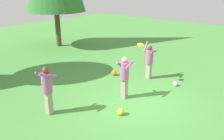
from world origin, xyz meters
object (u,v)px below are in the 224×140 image
object	(u,v)px
person_catcher	(124,74)
ball_orange	(114,73)
ball_white	(175,84)
person_bystander	(47,87)
frisbee	(140,45)
ball_yellow	(121,112)
person_thrower	(149,59)

from	to	relation	value
person_catcher	ball_orange	distance (m)	2.57
ball_white	ball_orange	xyz separation A→B (m)	(-0.74, 2.86, 0.03)
person_bystander	frisbee	bearing A→B (deg)	0.00
person_catcher	ball_yellow	distance (m)	1.57
ball_yellow	ball_white	xyz separation A→B (m)	(3.44, -0.33, -0.02)
person_catcher	ball_white	distance (m)	2.71
person_bystander	ball_yellow	bearing A→B (deg)	-38.98
person_thrower	ball_white	size ratio (longest dim) A/B	8.81
ball_white	person_thrower	bearing A→B (deg)	89.50
ball_white	ball_orange	world-z (taller)	ball_orange
frisbee	ball_yellow	size ratio (longest dim) A/B	1.52
person_catcher	ball_orange	size ratio (longest dim) A/B	6.38
frisbee	person_catcher	bearing A→B (deg)	-169.10
frisbee	ball_white	bearing A→B (deg)	-55.86
ball_yellow	ball_white	world-z (taller)	ball_yellow
person_thrower	ball_yellow	bearing A→B (deg)	12.20
person_thrower	person_catcher	xyz separation A→B (m)	(-2.35, -0.35, 0.05)
person_thrower	ball_white	bearing A→B (deg)	84.75
person_bystander	ball_yellow	xyz separation A→B (m)	(1.50, -1.94, -0.89)
person_thrower	ball_yellow	xyz separation A→B (m)	(-3.46, -1.05, -0.81)
person_bystander	person_catcher	bearing A→B (deg)	-12.12
person_bystander	ball_yellow	world-z (taller)	person_bystander
person_catcher	ball_yellow	world-z (taller)	person_catcher
person_thrower	ball_yellow	world-z (taller)	person_thrower
frisbee	ball_white	world-z (taller)	frisbee
person_thrower	ball_white	world-z (taller)	person_thrower
person_catcher	ball_white	world-z (taller)	person_catcher
ball_yellow	ball_orange	bearing A→B (deg)	42.98
person_thrower	ball_orange	size ratio (longest dim) A/B	6.64
ball_white	person_catcher	bearing A→B (deg)	156.17
person_thrower	person_catcher	bearing A→B (deg)	3.82
person_thrower	person_bystander	xyz separation A→B (m)	(-4.95, 0.88, 0.07)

